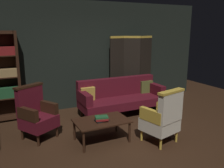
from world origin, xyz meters
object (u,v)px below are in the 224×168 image
Objects in this scene: velvet_couch at (120,96)px; armchair_gilt_accent at (163,118)px; book_red_leather at (102,119)px; folding_screen at (131,69)px; book_black_cloth at (102,120)px; coffee_table at (102,122)px; book_green_cloth at (102,117)px; armchair_wing_left at (36,114)px.

armchair_gilt_accent reaches higher than velvet_couch.
armchair_gilt_accent is 4.53× the size of book_red_leather.
velvet_couch is at bearing 49.85° from book_red_leather.
folding_screen reaches higher than book_black_cloth.
book_red_leather is at bearing -111.00° from coffee_table.
armchair_gilt_accent reaches higher than book_black_cloth.
velvet_couch is 1.75m from armchair_gilt_accent.
book_black_cloth is at bearing 153.45° from armchair_gilt_accent.
coffee_table is at bearing -130.65° from velvet_couch.
folding_screen is 0.90× the size of velvet_couch.
book_black_cloth is 0.06m from book_green_cloth.
folding_screen is at bearing 22.64° from armchair_wing_left.
book_black_cloth is (-0.02, -0.04, 0.06)m from coffee_table.
velvet_couch is 1.59m from coffee_table.
coffee_table is at bearing 69.00° from book_red_leather.
folding_screen is at bearing 47.48° from book_red_leather.
armchair_wing_left reaches higher than velvet_couch.
folding_screen reaches higher than velvet_couch.
folding_screen is 2.63m from book_black_cloth.
armchair_gilt_accent and armchair_wing_left have the same top height.
book_black_cloth is 1.06× the size of book_red_leather.
book_green_cloth is (-1.74, -1.89, -0.49)m from folding_screen.
book_red_leather reaches higher than coffee_table.
book_red_leather is at bearing -34.52° from armchair_wing_left.
velvet_couch is 2.12× the size of coffee_table.
armchair_wing_left is at bearing -166.22° from velvet_couch.
book_black_cloth is 0.03m from book_red_leather.
book_red_leather is (-1.74, -1.89, -0.52)m from folding_screen.
book_green_cloth is at bearing 0.00° from book_black_cloth.
velvet_couch reaches higher than book_black_cloth.
coffee_table is at bearing 69.00° from book_green_cloth.
velvet_couch is 2.04× the size of armchair_wing_left.
armchair_wing_left is (-2.79, -1.17, -0.50)m from folding_screen.
coffee_table is 0.96× the size of armchair_wing_left.
folding_screen reaches higher than book_red_leather.
book_black_cloth is at bearing -132.52° from folding_screen.
folding_screen is at bearing 47.48° from book_green_cloth.
book_black_cloth is at bearing -34.52° from armchair_wing_left.
armchair_wing_left is at bearing 149.20° from armchair_gilt_accent.
armchair_gilt_accent is at bearing -106.97° from folding_screen.
velvet_couch is at bearing -136.60° from folding_screen.
coffee_table is at bearing -132.87° from folding_screen.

